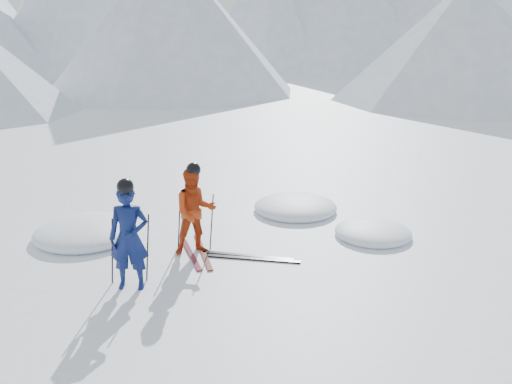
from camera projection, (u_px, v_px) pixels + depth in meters
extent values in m
plane|color=white|center=(331.00, 255.00, 9.93)|extent=(160.00, 160.00, 0.00)
cone|color=#B2BCD1|center=(168.00, 6.00, 56.39)|extent=(17.69, 17.69, 11.93)
cone|color=#B2BCD1|center=(269.00, 10.00, 50.15)|extent=(19.63, 19.63, 10.85)
cone|color=#B2BCD1|center=(463.00, 41.00, 29.21)|extent=(14.00, 14.00, 6.50)
cone|color=#B2BCD1|center=(168.00, 18.00, 32.91)|extent=(16.00, 16.00, 9.00)
imported|color=#0C184C|center=(129.00, 238.00, 8.46)|extent=(0.67, 0.48, 1.71)
imported|color=#B2320E|center=(195.00, 212.00, 9.80)|extent=(0.88, 0.74, 1.61)
cylinder|color=black|center=(112.00, 252.00, 8.66)|extent=(0.12, 0.08, 1.14)
cylinder|color=black|center=(148.00, 248.00, 8.81)|extent=(0.12, 0.07, 1.14)
cylinder|color=black|center=(179.00, 221.00, 10.09)|extent=(0.11, 0.09, 1.07)
cylinder|color=black|center=(212.00, 222.00, 10.05)|extent=(0.11, 0.08, 1.07)
cube|color=black|center=(190.00, 252.00, 10.02)|extent=(0.45, 1.68, 0.03)
cube|color=black|center=(203.00, 252.00, 10.04)|extent=(0.33, 1.70, 0.03)
cube|color=black|center=(247.00, 256.00, 9.86)|extent=(1.64, 0.62, 0.03)
cube|color=black|center=(254.00, 259.00, 9.73)|extent=(1.66, 0.57, 0.03)
ellipsoid|color=white|center=(87.00, 237.00, 10.80)|extent=(2.05, 2.05, 0.45)
ellipsoid|color=white|center=(373.00, 236.00, 10.84)|extent=(1.53, 1.53, 0.34)
ellipsoid|color=white|center=(295.00, 211.00, 12.31)|extent=(1.88, 1.88, 0.41)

